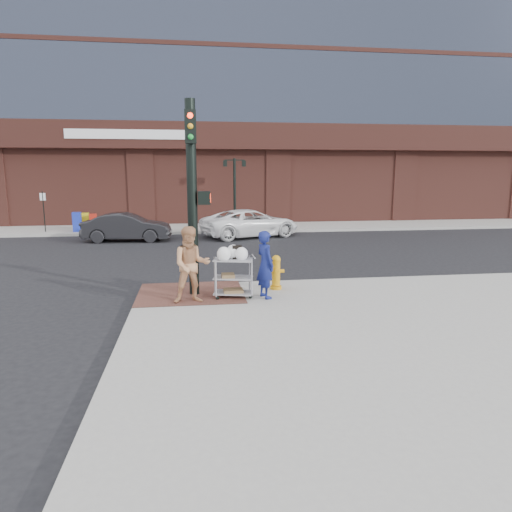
{
  "coord_description": "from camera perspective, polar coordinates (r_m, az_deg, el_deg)",
  "views": [
    {
      "loc": [
        -0.5,
        -11.11,
        3.35
      ],
      "look_at": [
        1.08,
        0.21,
        1.25
      ],
      "focal_mm": 32.0,
      "sensor_mm": 36.0,
      "label": 1
    }
  ],
  "objects": [
    {
      "name": "newsbox_red",
      "position": [
        26.78,
        -19.69,
        3.98
      ],
      "size": [
        0.48,
        0.46,
        0.95
      ],
      "primitive_type": "cube",
      "rotation": [
        0.0,
        0.0,
        0.27
      ],
      "color": "#A01D12",
      "rests_on": "sidewalk_far"
    },
    {
      "name": "traffic_signal_pole",
      "position": [
        11.89,
        -7.89,
        7.82
      ],
      "size": [
        0.61,
        0.51,
        5.0
      ],
      "color": "black",
      "rests_on": "sidewalk_near"
    },
    {
      "name": "ground",
      "position": [
        11.61,
        -5.16,
        -6.4
      ],
      "size": [
        220.0,
        220.0,
        0.0
      ],
      "primitive_type": "plane",
      "color": "black",
      "rests_on": "ground"
    },
    {
      "name": "newsbox_yellow",
      "position": [
        27.51,
        -20.5,
        4.09
      ],
      "size": [
        0.46,
        0.43,
        0.95
      ],
      "primitive_type": "cube",
      "rotation": [
        0.0,
        0.0,
        0.18
      ],
      "color": "gold",
      "rests_on": "sidewalk_far"
    },
    {
      "name": "fire_hydrant",
      "position": [
        12.64,
        2.53,
        -1.99
      ],
      "size": [
        0.45,
        0.31,
        0.95
      ],
      "color": "orange",
      "rests_on": "sidewalk_near"
    },
    {
      "name": "lamp_post",
      "position": [
        27.23,
        -2.69,
        8.88
      ],
      "size": [
        1.32,
        0.22,
        4.0
      ],
      "color": "black",
      "rests_on": "sidewalk_far"
    },
    {
      "name": "newsbox_blue",
      "position": [
        26.8,
        -21.45,
        3.99
      ],
      "size": [
        0.48,
        0.44,
        1.06
      ],
      "primitive_type": "cube",
      "rotation": [
        0.0,
        0.0,
        0.1
      ],
      "color": "#1B2DB1",
      "rests_on": "sidewalk_far"
    },
    {
      "name": "minivan_white",
      "position": [
        23.97,
        -0.69,
        4.13
      ],
      "size": [
        5.7,
        4.06,
        1.44
      ],
      "primitive_type": "imported",
      "rotation": [
        0.0,
        0.0,
        1.93
      ],
      "color": "white",
      "rests_on": "ground"
    },
    {
      "name": "bank_building",
      "position": [
        43.81,
        -0.52,
        24.7
      ],
      "size": [
        42.0,
        26.0,
        28.0
      ],
      "primitive_type": "cube",
      "color": "brown",
      "rests_on": "sidewalk_far"
    },
    {
      "name": "woman_blue",
      "position": [
        11.69,
        1.16,
        -1.07
      ],
      "size": [
        0.61,
        0.74,
        1.75
      ],
      "primitive_type": "imported",
      "rotation": [
        0.0,
        0.0,
        1.92
      ],
      "color": "navy",
      "rests_on": "sidewalk_near"
    },
    {
      "name": "utility_cart",
      "position": [
        11.79,
        -2.88,
        -2.25
      ],
      "size": [
        1.08,
        0.75,
        1.36
      ],
      "color": "gray",
      "rests_on": "sidewalk_near"
    },
    {
      "name": "parking_sign",
      "position": [
        27.39,
        -24.99,
        5.06
      ],
      "size": [
        0.05,
        0.05,
        2.2
      ],
      "primitive_type": "cylinder",
      "color": "black",
      "rests_on": "sidewalk_far"
    },
    {
      "name": "sidewalk_far",
      "position": [
        45.14,
        8.88,
        6.15
      ],
      "size": [
        65.0,
        36.0,
        0.15
      ],
      "primitive_type": "cube",
      "color": "gray",
      "rests_on": "ground"
    },
    {
      "name": "sedan_dark",
      "position": [
        23.32,
        -15.83,
        3.5
      ],
      "size": [
        4.3,
        1.71,
        1.39
      ],
      "primitive_type": "imported",
      "rotation": [
        0.0,
        0.0,
        1.51
      ],
      "color": "black",
      "rests_on": "ground"
    },
    {
      "name": "brick_curb_ramp",
      "position": [
        12.42,
        -8.15,
        -4.59
      ],
      "size": [
        2.8,
        2.4,
        0.01
      ],
      "primitive_type": "cube",
      "color": "brown",
      "rests_on": "sidewalk_near"
    },
    {
      "name": "pedestrian_tan",
      "position": [
        11.34,
        -8.09,
        -1.12
      ],
      "size": [
        0.99,
        0.8,
        1.91
      ],
      "primitive_type": "imported",
      "rotation": [
        0.0,
        0.0,
        0.09
      ],
      "color": "tan",
      "rests_on": "sidewalk_near"
    }
  ]
}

